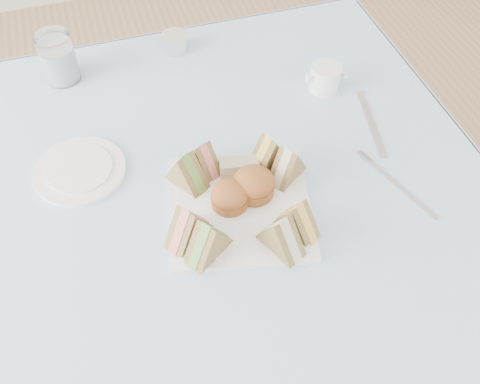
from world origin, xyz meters
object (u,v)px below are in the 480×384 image
object	(u,v)px
serving_plate	(240,207)
creamer_jug	(325,78)
table	(226,284)
water_glass	(58,58)

from	to	relation	value
serving_plate	creamer_jug	xyz separation A→B (m)	(0.27, 0.26, 0.02)
table	creamer_jug	bearing A→B (deg)	34.35
water_glass	creamer_jug	bearing A→B (deg)	-20.85
water_glass	creamer_jug	size ratio (longest dim) A/B	1.68
water_glass	table	bearing A→B (deg)	-58.26
table	serving_plate	xyz separation A→B (m)	(0.02, -0.06, 0.38)
table	serving_plate	world-z (taller)	serving_plate
serving_plate	creamer_jug	world-z (taller)	creamer_jug
water_glass	creamer_jug	xyz separation A→B (m)	(0.54, -0.21, -0.03)
serving_plate	creamer_jug	size ratio (longest dim) A/B	3.80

